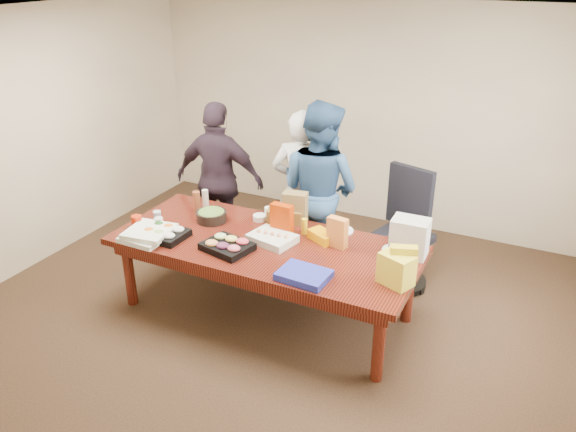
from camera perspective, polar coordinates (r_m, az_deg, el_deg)
The scene contains 36 objects.
floor at distance 5.51m, azimuth -2.23°, elevation -9.71°, with size 5.50×5.00×0.02m, color #47301E.
ceiling at distance 4.55m, azimuth -2.83°, elevation 19.73°, with size 5.50×5.00×0.02m, color white.
wall_back at distance 7.06m, azimuth 7.32°, elevation 10.20°, with size 5.50×0.04×2.70m, color beige.
wall_front at distance 3.17m, azimuth -24.91°, elevation -11.69°, with size 5.50×0.04×2.70m, color beige.
wall_left at distance 6.58m, azimuth -24.28°, elevation 7.09°, with size 0.04×5.00×2.70m, color beige.
conference_table at distance 5.30m, azimuth -2.30°, elevation -6.29°, with size 2.80×1.20×0.75m, color #4C1C0F.
office_chair at distance 5.74m, azimuth 11.43°, elevation -1.81°, with size 0.60×0.60×1.17m, color black.
person_center at distance 5.93m, azimuth 1.37°, elevation 2.59°, with size 0.63×0.42×1.74m, color silver.
person_right at distance 5.77m, azimuth 3.23°, elevation 2.62°, with size 0.91×0.71×1.86m, color #2D517E.
person_left at distance 6.26m, azimuth -6.95°, elevation 3.65°, with size 1.02×0.42×1.74m, color #2C1F29.
veggie_tray at distance 5.32m, azimuth -12.46°, elevation -1.81°, with size 0.41×0.32×0.06m, color black.
fruit_tray at distance 5.00m, azimuth -6.19°, elevation -3.10°, with size 0.41×0.32×0.06m, color black.
sheet_cake at distance 5.11m, azimuth -1.60°, elevation -2.28°, with size 0.40×0.30×0.07m, color silver.
salad_bowl at distance 5.56m, azimuth -7.78°, elevation -0.01°, with size 0.30×0.30×0.10m, color black.
chip_bag_blue at distance 4.55m, azimuth 1.62°, elevation -6.02°, with size 0.40×0.30×0.06m, color #262EA8.
chip_bag_red at distance 5.19m, azimuth -0.63°, elevation -0.38°, with size 0.21×0.09×0.30m, color #B02D00.
chip_bag_yellow at distance 4.53m, azimuth 11.55°, elevation -4.83°, with size 0.21×0.08×0.32m, color yellow.
chip_bag_orange at distance 5.00m, azimuth 5.02°, elevation -1.68°, with size 0.18×0.08×0.28m, color orange.
mayo_jar at distance 5.53m, azimuth -1.96°, elevation 0.26°, with size 0.08×0.08×0.13m, color white.
mustard_bottle at distance 5.23m, azimuth 1.68°, elevation -1.06°, with size 0.05×0.05×0.16m, color gold.
dressing_bottle at distance 5.74m, azimuth -9.24°, elevation 1.41°, with size 0.07×0.07×0.22m, color brown.
ranch_bottle at distance 5.84m, azimuth -8.38°, elevation 1.74°, with size 0.06×0.06×0.19m, color beige.
banana_bunch at distance 5.14m, azimuth 3.47°, elevation -2.06°, with size 0.26×0.15×0.09m, color #F49E00.
bread_loaf at distance 5.46m, azimuth -0.35°, elevation -0.01°, with size 0.33×0.14×0.13m, color brown.
kraft_bag at distance 5.44m, azimuth 0.72°, elevation 0.89°, with size 0.23×0.13×0.31m, color olive.
red_cup at distance 5.53m, azimuth -15.08°, elevation -0.61°, with size 0.10×0.10×0.13m, color #BC2406.
clear_cup_a at distance 5.48m, azimuth -12.95°, elevation -0.72°, with size 0.08×0.08×0.11m, color silver.
clear_cup_b at distance 5.64m, azimuth -13.12°, elevation -0.03°, with size 0.08×0.08×0.11m, color silver.
pizza_box_lower at distance 5.33m, azimuth -14.14°, elevation -2.01°, with size 0.39×0.39×0.05m, color silver.
pizza_box_upper at distance 5.31m, azimuth -13.88°, elevation -1.54°, with size 0.39×0.39×0.05m, color white.
plate_a at distance 5.05m, azimuth 10.84°, elevation -3.44°, with size 0.24×0.24×0.01m, color white.
plate_b at distance 5.34m, azimuth 5.42°, elevation -1.47°, with size 0.23×0.23×0.01m, color white.
dip_bowl_a at distance 5.20m, azimuth 3.29°, elevation -1.86°, with size 0.14×0.14×0.06m, color white.
dip_bowl_b at distance 5.54m, azimuth -2.89°, elevation -0.16°, with size 0.13×0.13×0.05m, color silver.
grocery_bag_white at distance 4.95m, azimuth 12.24°, elevation -2.11°, with size 0.31×0.22×0.33m, color silver.
grocery_bag_yellow at distance 4.51m, azimuth 10.93°, elevation -5.34°, with size 0.26×0.18×0.26m, color yellow.
Camera 1 is at (2.18, -3.98, 3.12)m, focal length 35.04 mm.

